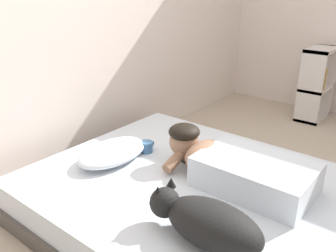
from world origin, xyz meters
The scene contains 9 objects.
ground_plane centered at (0.00, 0.00, 0.00)m, with size 13.35×13.35×0.00m, color tan.
back_wall centered at (0.00, 1.35, 1.25)m, with size 4.68×0.12×2.50m.
bed centered at (-0.24, 0.15, 0.13)m, with size 1.58×1.98×0.27m.
pillow centered at (-0.35, 0.74, 0.33)m, with size 0.52×0.32×0.11m, color silver.
person_lying centered at (-0.09, -0.01, 0.38)m, with size 0.43×0.92×0.27m.
dog centered at (-0.64, -0.18, 0.38)m, with size 0.26×0.57×0.21m.
coffee_cup centered at (-0.12, 0.65, 0.31)m, with size 0.12×0.09×0.07m.
cell_phone centered at (-0.06, 0.31, 0.28)m, with size 0.07×0.14×0.01m, color black.
bookshelf centered at (2.02, 0.20, 0.39)m, with size 0.45×0.24×0.75m.
Camera 1 is at (-1.79, -0.89, 1.39)m, focal length 38.57 mm.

